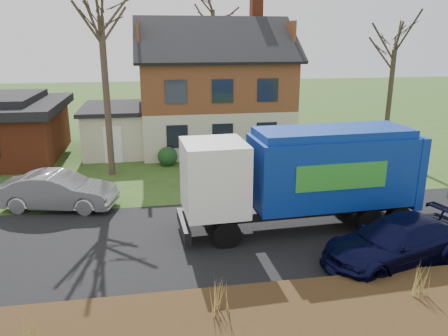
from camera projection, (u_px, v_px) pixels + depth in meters
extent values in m
plane|color=#304818|center=(215.00, 239.00, 15.46)|extent=(120.00, 120.00, 0.00)
cube|color=black|center=(215.00, 239.00, 15.46)|extent=(80.00, 7.00, 0.02)
cube|color=black|center=(248.00, 330.00, 10.41)|extent=(80.00, 3.50, 0.30)
cube|color=beige|center=(213.00, 125.00, 28.62)|extent=(9.00, 7.50, 2.70)
cube|color=#593019|center=(213.00, 83.00, 27.83)|extent=(9.00, 7.50, 2.80)
cube|color=maroon|center=(256.00, 11.00, 28.02)|extent=(0.70, 0.90, 1.60)
cube|color=beige|center=(116.00, 131.00, 27.16)|extent=(3.50, 5.50, 2.60)
cube|color=black|center=(114.00, 108.00, 26.75)|extent=(3.90, 5.90, 0.24)
cylinder|color=black|center=(227.00, 234.00, 14.72)|extent=(0.97, 0.37, 0.96)
cylinder|color=black|center=(216.00, 213.00, 16.54)|extent=(0.97, 0.37, 0.96)
cylinder|color=black|center=(368.00, 221.00, 15.79)|extent=(0.97, 0.37, 0.96)
cylinder|color=black|center=(343.00, 202.00, 17.61)|extent=(0.97, 0.37, 0.96)
cylinder|color=black|center=(398.00, 218.00, 16.04)|extent=(0.97, 0.37, 0.96)
cylinder|color=black|center=(370.00, 200.00, 17.85)|extent=(0.97, 0.37, 0.96)
cube|color=black|center=(306.00, 208.00, 16.20)|extent=(7.98, 1.46, 0.32)
cube|color=white|center=(214.00, 177.00, 15.08)|extent=(2.22, 2.40, 2.49)
cube|color=black|center=(185.00, 175.00, 14.84)|extent=(0.16, 2.03, 0.83)
cube|color=black|center=(184.00, 225.00, 15.35)|extent=(0.33, 2.32, 0.42)
cube|color=navy|center=(330.00, 169.00, 15.97)|extent=(5.91, 2.56, 2.49)
cube|color=navy|center=(333.00, 132.00, 15.57)|extent=(5.63, 2.27, 0.28)
cube|color=navy|center=(403.00, 167.00, 16.61)|extent=(0.43, 2.37, 2.68)
cube|color=#2D872C|center=(342.00, 177.00, 14.81)|extent=(3.32, 0.18, 0.92)
cube|color=#2D872C|center=(314.00, 159.00, 17.01)|extent=(3.32, 0.18, 0.92)
imported|color=#989B9F|center=(58.00, 191.00, 18.02)|extent=(4.93, 2.64, 1.54)
imported|color=black|center=(396.00, 242.00, 13.64)|extent=(5.33, 3.24, 1.44)
cylinder|color=#453529|center=(107.00, 99.00, 21.66)|extent=(0.32, 0.32, 7.82)
cylinder|color=#383022|center=(389.00, 104.00, 25.57)|extent=(0.28, 0.28, 6.21)
cylinder|color=#3C2C24|center=(213.00, 67.00, 36.65)|extent=(0.34, 0.34, 9.03)
cone|color=#A79249|center=(31.00, 332.00, 9.39)|extent=(0.04, 0.04, 0.91)
cone|color=#A79249|center=(23.00, 333.00, 9.36)|extent=(0.04, 0.04, 0.91)
cone|color=#A79249|center=(38.00, 332.00, 9.41)|extent=(0.04, 0.04, 0.91)
cone|color=#A79249|center=(32.00, 329.00, 9.50)|extent=(0.04, 0.04, 0.91)
cone|color=#A79249|center=(29.00, 336.00, 9.27)|extent=(0.04, 0.04, 0.91)
cone|color=tan|center=(218.00, 297.00, 10.66)|extent=(0.04, 0.04, 0.92)
cone|color=tan|center=(212.00, 297.00, 10.64)|extent=(0.04, 0.04, 0.92)
cone|color=tan|center=(224.00, 296.00, 10.68)|extent=(0.04, 0.04, 0.92)
cone|color=tan|center=(217.00, 294.00, 10.77)|extent=(0.04, 0.04, 0.92)
cone|color=tan|center=(219.00, 300.00, 10.55)|extent=(0.04, 0.04, 0.92)
cone|color=#A39248|center=(421.00, 281.00, 11.38)|extent=(0.04, 0.04, 0.91)
cone|color=#A39248|center=(415.00, 281.00, 11.36)|extent=(0.04, 0.04, 0.91)
cone|color=#A39248|center=(426.00, 280.00, 11.41)|extent=(0.04, 0.04, 0.91)
cone|color=#A39248|center=(418.00, 278.00, 11.51)|extent=(0.04, 0.04, 0.91)
cone|color=#A39248|center=(424.00, 283.00, 11.26)|extent=(0.04, 0.04, 0.91)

